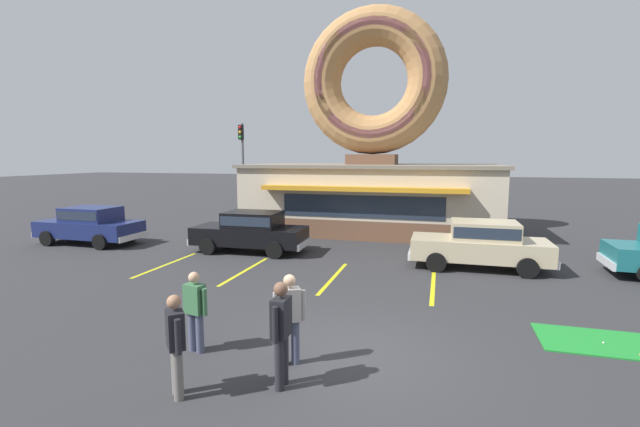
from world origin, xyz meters
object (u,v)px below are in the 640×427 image
object	(u,v)px
car_champagne	(481,243)
pedestrian_blue_sweater_man	(195,308)
traffic_light_pole	(242,157)
pedestrian_clipboard_woman	(176,341)
trash_bin	(252,224)
car_navy	(90,224)
golf_ball	(603,343)
pedestrian_leather_jacket_man	(281,329)
pedestrian_hooded_kid	(290,315)
car_black	(251,230)

from	to	relation	value
car_champagne	pedestrian_blue_sweater_man	bearing A→B (deg)	-125.49
pedestrian_blue_sweater_man	traffic_light_pole	bearing A→B (deg)	113.21
pedestrian_clipboard_woman	trash_bin	size ratio (longest dim) A/B	1.69
car_navy	pedestrian_blue_sweater_man	distance (m)	12.78
golf_ball	pedestrian_leather_jacket_man	size ratio (longest dim) A/B	0.02
golf_ball	pedestrian_hooded_kid	xyz separation A→B (m)	(-5.74, -2.43, 0.87)
traffic_light_pole	trash_bin	bearing A→B (deg)	-60.57
car_black	pedestrian_hooded_kid	world-z (taller)	pedestrian_hooded_kid
golf_ball	car_champagne	world-z (taller)	car_champagne
pedestrian_leather_jacket_man	traffic_light_pole	size ratio (longest dim) A/B	0.30
car_navy	pedestrian_hooded_kid	distance (m)	14.32
car_champagne	trash_bin	bearing A→B (deg)	159.12
pedestrian_blue_sweater_man	traffic_light_pole	world-z (taller)	traffic_light_pole
car_champagne	pedestrian_clipboard_woman	size ratio (longest dim) A/B	2.78
trash_bin	traffic_light_pole	world-z (taller)	traffic_light_pole
golf_ball	pedestrian_blue_sweater_man	distance (m)	8.07
car_black	pedestrian_leather_jacket_man	world-z (taller)	pedestrian_leather_jacket_man
car_champagne	pedestrian_leather_jacket_man	world-z (taller)	pedestrian_leather_jacket_man
pedestrian_hooded_kid	trash_bin	xyz separation A→B (m)	(-6.26, 11.96, -0.42)
trash_bin	pedestrian_hooded_kid	bearing A→B (deg)	-62.39
golf_ball	traffic_light_pole	distance (m)	21.96
golf_ball	car_black	bearing A→B (deg)	150.36
car_navy	pedestrian_clipboard_woman	xyz separation A→B (m)	(10.62, -9.36, 0.04)
pedestrian_blue_sweater_man	pedestrian_hooded_kid	size ratio (longest dim) A/B	0.94
pedestrian_blue_sweater_man	pedestrian_leather_jacket_man	xyz separation A→B (m)	(2.04, -0.76, 0.12)
car_navy	pedestrian_leather_jacket_man	bearing A→B (deg)	-35.59
car_black	pedestrian_leather_jacket_man	size ratio (longest dim) A/B	2.62
pedestrian_clipboard_woman	pedestrian_blue_sweater_man	bearing A→B (deg)	111.55
car_navy	pedestrian_clipboard_woman	size ratio (longest dim) A/B	2.78
pedestrian_hooded_kid	pedestrian_leather_jacket_man	xyz separation A→B (m)	(0.13, -0.76, 0.06)
pedestrian_hooded_kid	trash_bin	distance (m)	13.51
pedestrian_hooded_kid	traffic_light_pole	world-z (taller)	traffic_light_pole
car_navy	car_black	distance (m)	7.34
pedestrian_hooded_kid	trash_bin	size ratio (longest dim) A/B	1.71
car_champagne	pedestrian_hooded_kid	world-z (taller)	pedestrian_hooded_kid
pedestrian_hooded_kid	car_navy	bearing A→B (deg)	146.58
car_champagne	car_black	bearing A→B (deg)	178.43
car_navy	car_champagne	distance (m)	15.83
pedestrian_blue_sweater_man	car_navy	bearing A→B (deg)	141.83
car_navy	pedestrian_leather_jacket_man	size ratio (longest dim) A/B	2.60
golf_ball	car_navy	bearing A→B (deg)	162.87
car_navy	car_champagne	bearing A→B (deg)	0.77
pedestrian_clipboard_woman	trash_bin	distance (m)	14.31
pedestrian_leather_jacket_man	pedestrian_clipboard_woman	size ratio (longest dim) A/B	1.07
car_champagne	traffic_light_pole	world-z (taller)	traffic_light_pole
car_champagne	car_black	world-z (taller)	same
golf_ball	pedestrian_hooded_kid	world-z (taller)	pedestrian_hooded_kid
car_champagne	pedestrian_leather_jacket_man	xyz separation A→B (m)	(-3.74, -8.86, 0.11)
car_black	traffic_light_pole	world-z (taller)	traffic_light_pole
car_black	pedestrian_clipboard_woman	xyz separation A→B (m)	(3.29, -9.81, 0.04)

